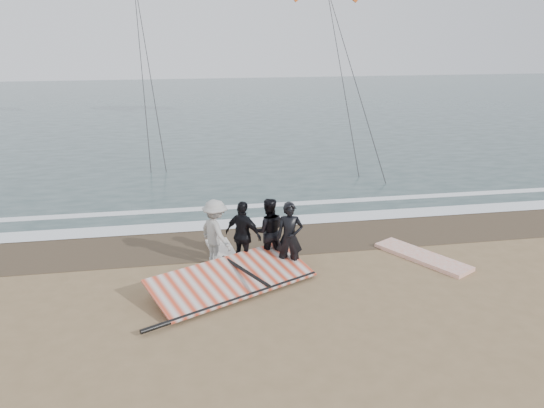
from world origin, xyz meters
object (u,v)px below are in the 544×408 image
Objects in this scene: board_white at (422,257)px; sail_rig at (230,279)px; board_cream at (225,256)px; man_main at (290,238)px.

sail_rig is at bearing 158.11° from board_white.
board_cream is at bearing 139.64° from board_white.
sail_rig is (-5.42, -0.72, 0.14)m from board_white.
man_main is 2.16m from board_cream.
man_main is at bearing 20.13° from sail_rig.
sail_rig reaches higher than board_cream.
board_white is (3.79, 0.13, -0.89)m from man_main.
board_white is 0.64× the size of sail_rig.
board_cream is (-1.59, 1.16, -0.89)m from man_main.
sail_rig is at bearing -98.64° from board_cream.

